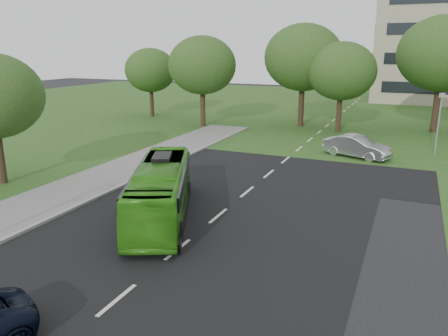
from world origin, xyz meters
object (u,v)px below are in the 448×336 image
tree_park_d (443,54)px  tree_park_f (150,70)px  sedan (357,147)px  camera_pole (439,116)px  bus (161,190)px  tree_park_b (303,58)px  tree_park_a (202,65)px  tree_park_c (342,71)px

tree_park_d → tree_park_f: 30.77m
sedan → camera_pole: camera_pole is taller
tree_park_d → camera_pole: (-0.17, -10.59, -4.35)m
bus → sedan: bus is taller
tree_park_f → bus: 33.03m
bus → camera_pole: 22.80m
tree_park_b → tree_park_f: 18.00m
tree_park_b → tree_park_d: size_ratio=0.95×
bus → camera_pole: bearing=31.8°
tree_park_d → camera_pole: size_ratio=2.32×
tree_park_a → tree_park_c: bearing=9.5°
tree_park_c → tree_park_d: bearing=22.9°
tree_park_a → camera_pole: tree_park_a is taller
tree_park_a → tree_park_f: 9.38m
tree_park_d → bus: 32.75m
tree_park_b → tree_park_d: (12.70, 1.77, 0.41)m
bus → camera_pole: (12.51, 18.98, 1.72)m
tree_park_f → camera_pole: (30.47, -8.44, -2.36)m
bus → camera_pole: camera_pole is taller
tree_park_a → tree_park_d: bearing=14.9°
bus → sedan: bearing=41.4°
tree_park_f → bus: tree_park_f is taller
tree_park_d → sedan: size_ratio=2.22×
tree_park_a → tree_park_d: size_ratio=0.84×
tree_park_f → camera_pole: bearing=-15.5°
tree_park_b → tree_park_d: bearing=7.9°
tree_park_c → sedan: (2.97, -9.87, -4.98)m
bus → tree_park_d: bearing=42.0°
tree_park_a → tree_park_d: tree_park_d is taller
tree_park_b → camera_pole: tree_park_b is taller
sedan → tree_park_f: bearing=85.3°
tree_park_a → sedan: size_ratio=1.86×
tree_park_b → tree_park_f: (-17.93, -0.38, -1.57)m
tree_park_f → bus: (17.96, -27.42, -4.08)m
tree_park_c → camera_pole: bearing=-39.8°
tree_park_b → bus: 28.37m
tree_park_b → sedan: tree_park_b is taller
tree_park_c → tree_park_d: 9.42m
tree_park_b → bus: tree_park_b is taller
tree_park_a → bus: bearing=-68.4°
sedan → tree_park_d: bearing=-2.8°
tree_park_b → tree_park_c: size_ratio=1.21×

